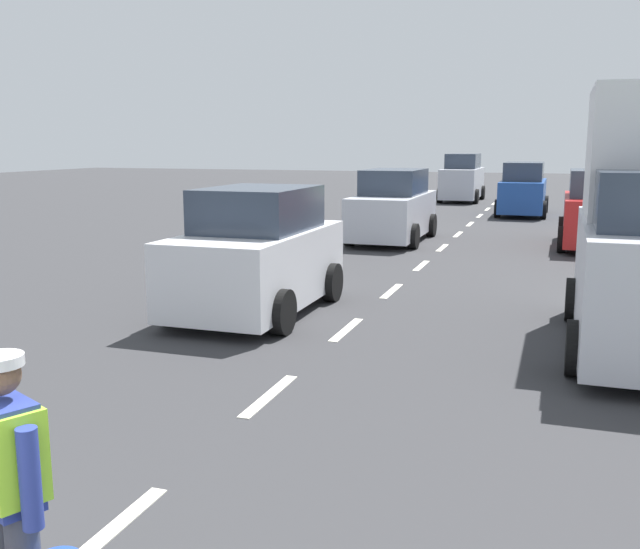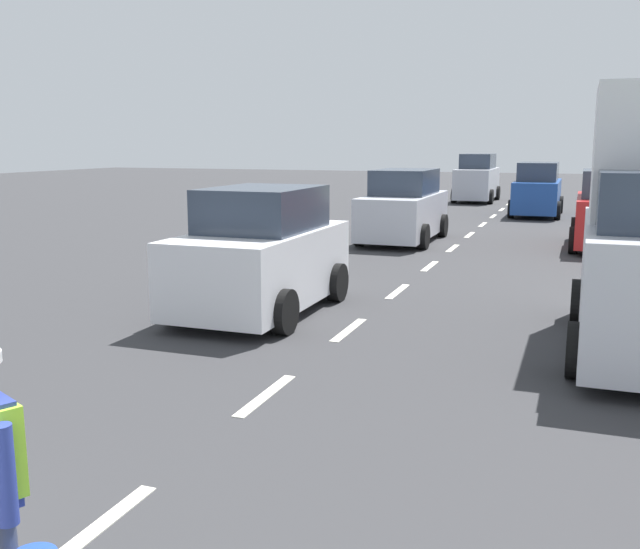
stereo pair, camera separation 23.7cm
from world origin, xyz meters
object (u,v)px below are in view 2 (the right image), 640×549
car_oncoming_second (404,208)px  car_oncoming_third (477,179)px  car_parked_far (611,212)px  car_outgoing_far (537,191)px  car_oncoming_lead (262,255)px

car_oncoming_second → car_oncoming_third: car_oncoming_third is taller
car_parked_far → car_oncoming_second: car_parked_far is taller
car_parked_far → car_oncoming_third: car_oncoming_third is taller
car_outgoing_far → car_oncoming_lead: size_ratio=1.11×
car_oncoming_third → car_outgoing_far: bearing=-62.8°
car_oncoming_lead → car_parked_far: bearing=60.1°
car_oncoming_lead → car_oncoming_third: size_ratio=0.88×
car_outgoing_far → car_parked_far: car_parked_far is taller
car_outgoing_far → car_oncoming_third: car_oncoming_third is taller
car_outgoing_far → car_oncoming_third: (-3.17, 6.17, 0.11)m
car_oncoming_second → car_oncoming_lead: bearing=-90.9°
car_oncoming_second → car_oncoming_third: bearing=90.2°
car_oncoming_second → car_oncoming_lead: (-0.14, -9.31, 0.01)m
car_parked_far → car_oncoming_third: 15.70m
car_outgoing_far → car_oncoming_third: 6.93m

